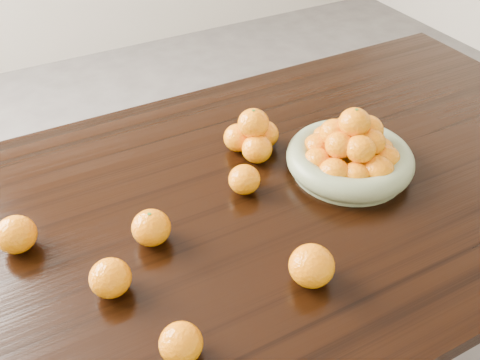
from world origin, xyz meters
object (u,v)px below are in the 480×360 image
fruit_bowl (351,154)px  loose_orange_0 (151,228)px  dining_table (243,230)px  orange_pyramid (253,136)px

fruit_bowl → loose_orange_0: size_ratio=3.77×
fruit_bowl → dining_table: bearing=175.5°
orange_pyramid → loose_orange_0: 0.38m
fruit_bowl → orange_pyramid: (-0.16, 0.17, 0.00)m
fruit_bowl → loose_orange_0: 0.50m
fruit_bowl → orange_pyramid: bearing=133.2°
dining_table → fruit_bowl: bearing=-4.5°
fruit_bowl → orange_pyramid: fruit_bowl is taller
loose_orange_0 → dining_table: bearing=5.8°
loose_orange_0 → fruit_bowl: bearing=0.1°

